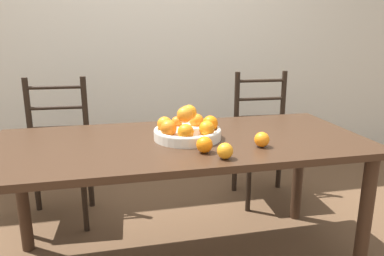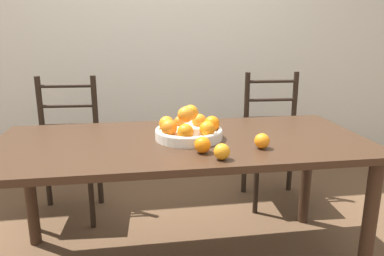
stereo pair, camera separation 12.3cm
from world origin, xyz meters
TOP-DOWN VIEW (x-y plane):
  - wall_back at (0.00, 1.46)m, footprint 8.00×0.06m
  - dining_table at (0.00, 0.00)m, footprint 1.92×0.85m
  - fruit_bowl at (0.03, 0.01)m, footprint 0.35×0.35m
  - orange_loose_0 at (0.13, -0.33)m, footprint 0.07×0.07m
  - orange_loose_1 at (0.36, -0.20)m, footprint 0.07×0.07m
  - orange_loose_2 at (0.06, -0.23)m, footprint 0.08×0.08m
  - chair_left at (-0.72, 0.73)m, footprint 0.45×0.43m
  - chair_right at (0.79, 0.73)m, footprint 0.44×0.42m

SIDE VIEW (x-z plane):
  - chair_left at x=-0.72m, z-range -0.01..0.96m
  - chair_right at x=0.79m, z-range -0.01..0.96m
  - dining_table at x=0.00m, z-range 0.28..1.01m
  - orange_loose_0 at x=0.13m, z-range 0.73..0.81m
  - orange_loose_1 at x=0.36m, z-range 0.73..0.81m
  - orange_loose_2 at x=0.06m, z-range 0.73..0.81m
  - fruit_bowl at x=0.03m, z-range 0.70..0.88m
  - wall_back at x=0.00m, z-range 0.00..2.60m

